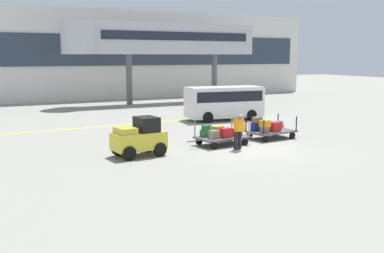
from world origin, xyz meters
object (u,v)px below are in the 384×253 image
(baggage_cart_lead, at_px, (221,135))
(shuttle_van, at_px, (224,100))
(baggage_handler, at_px, (239,130))
(baggage_cart_middle, at_px, (269,128))
(baggage_tug, at_px, (139,138))
(safety_cone_near, at_px, (282,126))

(baggage_cart_lead, bearing_deg, shuttle_van, 58.08)
(baggage_handler, bearing_deg, baggage_cart_middle, 29.39)
(baggage_cart_lead, distance_m, baggage_handler, 1.30)
(shuttle_van, bearing_deg, baggage_cart_lead, -121.92)
(baggage_cart_middle, xyz_separation_m, shuttle_van, (1.50, 6.77, 0.71))
(baggage_tug, height_order, shuttle_van, shuttle_van)
(baggage_tug, height_order, baggage_handler, baggage_tug)
(baggage_cart_lead, relative_size, baggage_handler, 1.96)
(safety_cone_near, bearing_deg, baggage_tug, -165.29)
(baggage_cart_lead, height_order, safety_cone_near, baggage_cart_lead)
(baggage_cart_lead, height_order, baggage_cart_middle, same)
(baggage_cart_middle, xyz_separation_m, safety_cone_near, (2.14, 1.65, -0.25))
(baggage_cart_lead, height_order, shuttle_van, shuttle_van)
(shuttle_van, bearing_deg, baggage_tug, -138.52)
(baggage_cart_middle, distance_m, baggage_handler, 3.16)
(baggage_cart_middle, bearing_deg, baggage_tug, -173.92)
(baggage_cart_middle, height_order, shuttle_van, shuttle_van)
(baggage_tug, height_order, baggage_cart_lead, baggage_tug)
(shuttle_van, height_order, safety_cone_near, shuttle_van)
(baggage_tug, bearing_deg, baggage_cart_lead, 6.12)
(baggage_tug, distance_m, shuttle_van, 11.35)
(baggage_tug, distance_m, baggage_cart_middle, 7.04)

